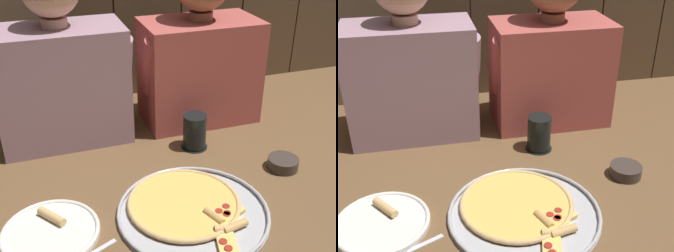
% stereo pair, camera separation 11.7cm
% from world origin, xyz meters
% --- Properties ---
extents(ground_plane, '(3.20, 3.20, 0.00)m').
position_xyz_m(ground_plane, '(0.00, 0.00, 0.00)').
color(ground_plane, brown).
extents(pizza_tray, '(0.40, 0.40, 0.03)m').
position_xyz_m(pizza_tray, '(0.02, -0.06, 0.01)').
color(pizza_tray, '#B2B2B7').
rests_on(pizza_tray, ground).
extents(dinner_plate, '(0.24, 0.24, 0.03)m').
position_xyz_m(dinner_plate, '(-0.34, -0.03, 0.01)').
color(dinner_plate, white).
rests_on(dinner_plate, ground).
extents(drinking_glass, '(0.09, 0.09, 0.12)m').
position_xyz_m(drinking_glass, '(0.15, 0.25, 0.06)').
color(drinking_glass, black).
rests_on(drinking_glass, ground).
extents(dipping_bowl, '(0.09, 0.09, 0.03)m').
position_xyz_m(dipping_bowl, '(0.36, 0.04, 0.02)').
color(dipping_bowl, '#3D332D').
rests_on(dipping_bowl, ground).
extents(table_spoon, '(0.14, 0.07, 0.01)m').
position_xyz_m(table_spoon, '(-0.28, -0.14, 0.00)').
color(table_spoon, silver).
rests_on(table_spoon, ground).
extents(diner_left, '(0.45, 0.23, 0.60)m').
position_xyz_m(diner_left, '(-0.24, 0.45, 0.26)').
color(diner_left, gray).
rests_on(diner_left, ground).
extents(diner_right, '(0.44, 0.24, 0.60)m').
position_xyz_m(diner_right, '(0.24, 0.45, 0.27)').
color(diner_right, '#AD4C47').
rests_on(diner_right, ground).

